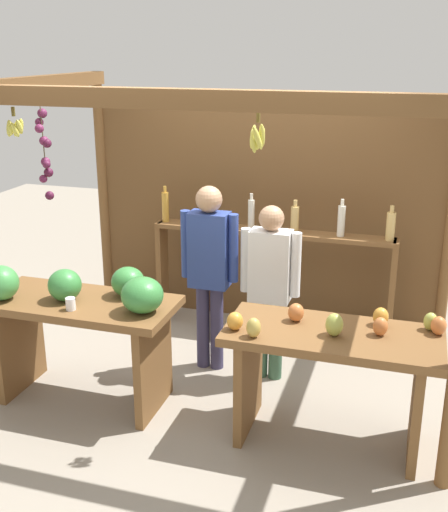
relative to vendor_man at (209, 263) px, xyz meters
The scene contains 7 objects.
ground_plane 0.95m from the vendor_man, 12.96° to the left, with size 12.00×12.00×0.00m, color gray.
market_stall 0.73m from the vendor_man, 73.04° to the left, with size 3.50×2.26×2.36m.
fruit_counter_left 1.08m from the vendor_man, 132.96° to the right, with size 1.43×0.67×1.08m.
fruit_counter_right 1.38m from the vendor_man, 34.54° to the right, with size 1.42×0.64×0.97m.
bottle_shelf_unit 0.92m from the vendor_man, 68.30° to the left, with size 2.25×0.22×1.34m.
vendor_man is the anchor object (origin of this frame).
vendor_woman 0.52m from the vendor_man, ahead, with size 0.48×0.20×1.45m.
Camera 1 is at (1.35, -4.62, 2.60)m, focal length 44.41 mm.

